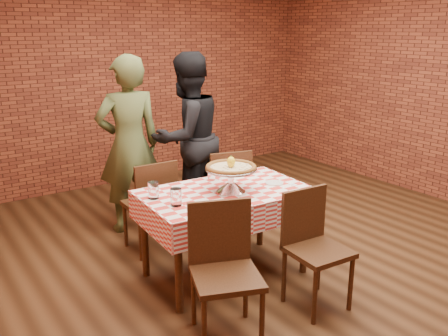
{
  "coord_description": "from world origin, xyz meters",
  "views": [
    {
      "loc": [
        -2.69,
        -3.03,
        2.05
      ],
      "look_at": [
        -0.5,
        0.1,
        0.93
      ],
      "focal_mm": 38.63,
      "sensor_mm": 36.0,
      "label": 1
    }
  ],
  "objects": [
    {
      "name": "ground",
      "position": [
        0.0,
        0.0,
        0.0
      ],
      "size": [
        6.0,
        6.0,
        0.0
      ],
      "primitive_type": "plane",
      "color": "black",
      "rests_on": "ground"
    },
    {
      "name": "table",
      "position": [
        -0.54,
        0.04,
        0.38
      ],
      "size": [
        1.4,
        0.9,
        0.75
      ],
      "primitive_type": "cube",
      "rotation": [
        0.0,
        0.0,
        -0.06
      ],
      "color": "#442613",
      "rests_on": "ground"
    },
    {
      "name": "chair_far_right",
      "position": [
        -0.04,
        0.75,
        0.45
      ],
      "size": [
        0.52,
        0.52,
        0.91
      ],
      "primitive_type": null,
      "rotation": [
        0.0,
        0.0,
        2.88
      ],
      "color": "#442613",
      "rests_on": "ground"
    },
    {
      "name": "lemon",
      "position": [
        -0.5,
        0.0,
        1.01
      ],
      "size": [
        0.08,
        0.08,
        0.09
      ],
      "primitive_type": "ellipsoid",
      "rotation": [
        0.0,
        0.0,
        -0.28
      ],
      "color": "yellow",
      "rests_on": "pizza"
    },
    {
      "name": "sweetener_packet_a",
      "position": [
        0.02,
        -0.19,
        0.76
      ],
      "size": [
        0.05,
        0.04,
        0.0
      ],
      "primitive_type": "cube",
      "rotation": [
        0.0,
        0.0,
        0.12
      ],
      "color": "white",
      "rests_on": "tablecloth"
    },
    {
      "name": "water_glass_right",
      "position": [
        -1.11,
        0.2,
        0.82
      ],
      "size": [
        0.09,
        0.09,
        0.13
      ],
      "primitive_type": "cylinder",
      "rotation": [
        0.0,
        0.0,
        -0.06
      ],
      "color": "white",
      "rests_on": "tablecloth"
    },
    {
      "name": "water_glass_left",
      "position": [
        -1.04,
        -0.03,
        0.82
      ],
      "size": [
        0.09,
        0.09,
        0.13
      ],
      "primitive_type": "cylinder",
      "rotation": [
        0.0,
        0.0,
        -0.06
      ],
      "color": "white",
      "rests_on": "tablecloth"
    },
    {
      "name": "sweetener_packet_b",
      "position": [
        0.02,
        -0.16,
        0.76
      ],
      "size": [
        0.05,
        0.04,
        0.0
      ],
      "primitive_type": "cube",
      "rotation": [
        0.0,
        0.0,
        0.16
      ],
      "color": "white",
      "rests_on": "tablecloth"
    },
    {
      "name": "side_plate",
      "position": [
        -0.09,
        -0.05,
        0.76
      ],
      "size": [
        0.17,
        0.17,
        0.01
      ],
      "primitive_type": "cylinder",
      "rotation": [
        0.0,
        0.0,
        -0.06
      ],
      "color": "white",
      "rests_on": "tablecloth"
    },
    {
      "name": "diner_black",
      "position": [
        -0.11,
        1.36,
        0.91
      ],
      "size": [
        0.99,
        0.83,
        1.81
      ],
      "primitive_type": "imported",
      "rotation": [
        0.0,
        0.0,
        3.32
      ],
      "color": "black",
      "rests_on": "ground"
    },
    {
      "name": "chair_near_right",
      "position": [
        -0.26,
        -0.77,
        0.45
      ],
      "size": [
        0.44,
        0.44,
        0.89
      ],
      "primitive_type": null,
      "rotation": [
        0.0,
        0.0,
        -0.07
      ],
      "color": "#442613",
      "rests_on": "ground"
    },
    {
      "name": "pizza_stand",
      "position": [
        -0.5,
        0.0,
        0.85
      ],
      "size": [
        0.53,
        0.53,
        0.19
      ],
      "primitive_type": null,
      "rotation": [
        0.0,
        0.0,
        -0.28
      ],
      "color": "silver",
      "rests_on": "tablecloth"
    },
    {
      "name": "diner_olive",
      "position": [
        -0.77,
        1.41,
        0.9
      ],
      "size": [
        0.71,
        0.52,
        1.81
      ],
      "primitive_type": "imported",
      "rotation": [
        0.0,
        0.0,
        3.0
      ],
      "color": "#47512A",
      "rests_on": "ground"
    },
    {
      "name": "tablecloth",
      "position": [
        -0.54,
        0.04,
        0.64
      ],
      "size": [
        1.44,
        0.93,
        0.23
      ],
      "primitive_type": null,
      "rotation": [
        0.0,
        0.0,
        -0.06
      ],
      "color": "red",
      "rests_on": "table"
    },
    {
      "name": "pizza",
      "position": [
        -0.5,
        0.0,
        0.96
      ],
      "size": [
        0.51,
        0.51,
        0.03
      ],
      "primitive_type": "cylinder",
      "rotation": [
        0.0,
        0.0,
        -0.28
      ],
      "color": "beige",
      "rests_on": "pizza_stand"
    },
    {
      "name": "chair_far_left",
      "position": [
        -0.84,
        0.85,
        0.45
      ],
      "size": [
        0.42,
        0.42,
        0.89
      ],
      "primitive_type": null,
      "rotation": [
        0.0,
        0.0,
        3.12
      ],
      "color": "#442613",
      "rests_on": "ground"
    },
    {
      "name": "chair_near_left",
      "position": [
        -1.04,
        -0.69,
        0.46
      ],
      "size": [
        0.57,
        0.57,
        0.92
      ],
      "primitive_type": null,
      "rotation": [
        0.0,
        0.0,
        -0.37
      ],
      "color": "#442613",
      "rests_on": "ground"
    },
    {
      "name": "back_wall",
      "position": [
        0.0,
        3.0,
        1.45
      ],
      "size": [
        5.5,
        0.0,
        5.5
      ],
      "primitive_type": "plane",
      "rotation": [
        1.57,
        0.0,
        0.0
      ],
      "color": "maroon",
      "rests_on": "ground"
    },
    {
      "name": "condiment_caddy",
      "position": [
        -0.43,
        0.35,
        0.83
      ],
      "size": [
        0.12,
        0.11,
        0.14
      ],
      "primitive_type": "cube",
      "rotation": [
        0.0,
        0.0,
        0.3
      ],
      "color": "silver",
      "rests_on": "tablecloth"
    }
  ]
}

